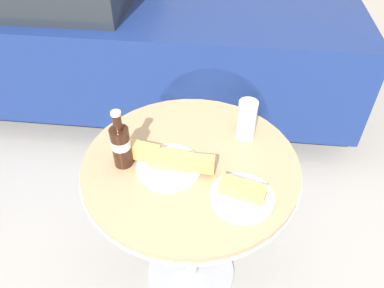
# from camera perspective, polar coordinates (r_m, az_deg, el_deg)

# --- Properties ---
(ground_plane) EXTENTS (30.00, 30.00, 0.00)m
(ground_plane) POSITION_cam_1_polar(r_m,az_deg,el_deg) (1.92, -0.14, -18.83)
(ground_plane) COLOR #A8A093
(bistro_table) EXTENTS (0.78, 0.78, 0.75)m
(bistro_table) POSITION_cam_1_polar(r_m,az_deg,el_deg) (1.43, -0.18, -7.34)
(bistro_table) COLOR #B7B7BC
(bistro_table) RESTS_ON ground_plane
(cola_bottle_left) EXTENTS (0.07, 0.07, 0.22)m
(cola_bottle_left) POSITION_cam_1_polar(r_m,az_deg,el_deg) (1.27, -10.78, -0.07)
(cola_bottle_left) COLOR #33190F
(cola_bottle_left) RESTS_ON bistro_table
(drinking_glass) EXTENTS (0.07, 0.07, 0.15)m
(drinking_glass) POSITION_cam_1_polar(r_m,az_deg,el_deg) (1.39, 8.31, 3.49)
(drinking_glass) COLOR black
(drinking_glass) RESTS_ON bistro_table
(lunch_plate_near) EXTENTS (0.31, 0.23, 0.07)m
(lunch_plate_near) POSITION_cam_1_polar(r_m,az_deg,el_deg) (1.28, -3.50, -2.71)
(lunch_plate_near) COLOR silver
(lunch_plate_near) RESTS_ON bistro_table
(lunch_plate_far) EXTENTS (0.21, 0.21, 0.06)m
(lunch_plate_far) POSITION_cam_1_polar(r_m,az_deg,el_deg) (1.20, 7.65, -7.61)
(lunch_plate_far) COLOR silver
(lunch_plate_far) RESTS_ON bistro_table
(parked_car) EXTENTS (4.56, 1.66, 1.25)m
(parked_car) POSITION_cam_1_polar(r_m,az_deg,el_deg) (3.19, -24.37, 18.77)
(parked_car) COLOR navy
(parked_car) RESTS_ON ground_plane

